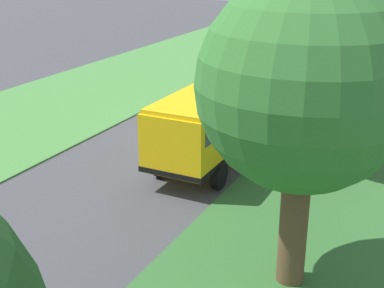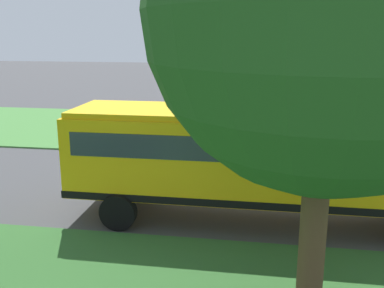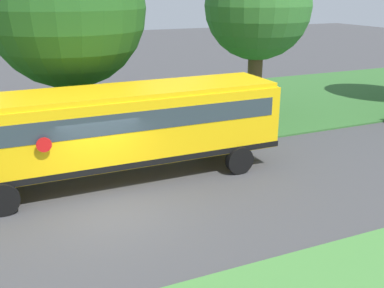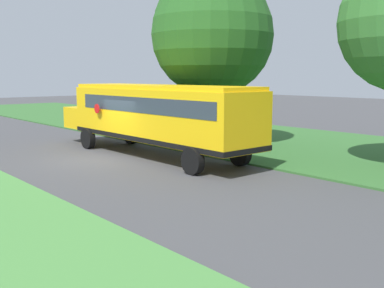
# 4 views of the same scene
# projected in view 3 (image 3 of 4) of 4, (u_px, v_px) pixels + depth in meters

# --- Properties ---
(ground_plane) EXTENTS (120.00, 120.00, 0.00)m
(ground_plane) POSITION_uv_depth(u_px,v_px,m) (113.00, 213.00, 13.31)
(ground_plane) COLOR #424244
(grass_verge) EXTENTS (12.00, 80.00, 0.08)m
(grass_verge) POSITION_uv_depth(u_px,v_px,m) (62.00, 124.00, 21.95)
(grass_verge) COLOR #33662D
(grass_verge) RESTS_ON ground
(school_bus) EXTENTS (2.84, 12.42, 3.16)m
(school_bus) POSITION_uv_depth(u_px,v_px,m) (120.00, 126.00, 15.12)
(school_bus) COLOR yellow
(school_bus) RESTS_ON ground
(oak_tree_beside_bus) EXTENTS (6.16, 6.16, 8.66)m
(oak_tree_beside_bus) POSITION_uv_depth(u_px,v_px,m) (63.00, 5.00, 17.03)
(oak_tree_beside_bus) COLOR brown
(oak_tree_beside_bus) RESTS_ON ground
(oak_tree_roadside_mid) EXTENTS (5.24, 5.24, 8.13)m
(oak_tree_roadside_mid) POSITION_uv_depth(u_px,v_px,m) (256.00, 5.00, 21.92)
(oak_tree_roadside_mid) COLOR brown
(oak_tree_roadside_mid) RESTS_ON ground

